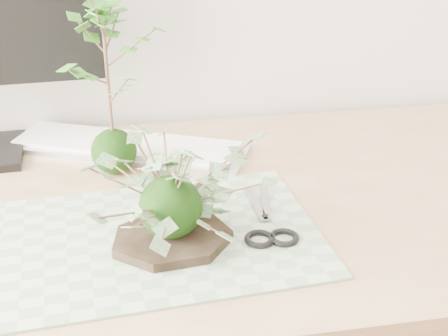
{
  "coord_description": "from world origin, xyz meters",
  "views": [
    {
      "loc": [
        -0.14,
        0.33,
        1.25
      ],
      "look_at": [
        0.0,
        1.14,
        0.84
      ],
      "focal_mm": 50.0,
      "sensor_mm": 36.0,
      "label": 1
    }
  ],
  "objects_px": {
    "desk": "(158,248)",
    "maple_kokedama": "(105,42)",
    "keyboard": "(127,146)",
    "ivy_kokedama": "(169,180)"
  },
  "relations": [
    {
      "from": "ivy_kokedama",
      "to": "maple_kokedama",
      "type": "distance_m",
      "value": 0.3
    },
    {
      "from": "ivy_kokedama",
      "to": "maple_kokedama",
      "type": "relative_size",
      "value": 0.98
    },
    {
      "from": "desk",
      "to": "keyboard",
      "type": "distance_m",
      "value": 0.24
    },
    {
      "from": "desk",
      "to": "keyboard",
      "type": "relative_size",
      "value": 3.31
    },
    {
      "from": "desk",
      "to": "maple_kokedama",
      "type": "distance_m",
      "value": 0.36
    },
    {
      "from": "ivy_kokedama",
      "to": "desk",
      "type": "bearing_deg",
      "value": 96.25
    },
    {
      "from": "desk",
      "to": "ivy_kokedama",
      "type": "distance_m",
      "value": 0.24
    },
    {
      "from": "ivy_kokedama",
      "to": "maple_kokedama",
      "type": "bearing_deg",
      "value": 106.42
    },
    {
      "from": "desk",
      "to": "maple_kokedama",
      "type": "xyz_separation_m",
      "value": [
        -0.06,
        0.13,
        0.33
      ]
    },
    {
      "from": "desk",
      "to": "keyboard",
      "type": "height_order",
      "value": "keyboard"
    }
  ]
}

